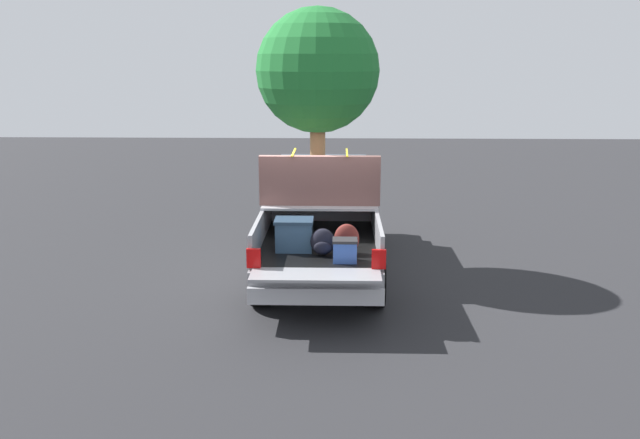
% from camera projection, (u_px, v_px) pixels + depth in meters
% --- Properties ---
extents(ground_plane, '(40.00, 40.00, 0.00)m').
position_uv_depth(ground_plane, '(321.00, 270.00, 12.15)').
color(ground_plane, '#262628').
extents(pickup_truck, '(6.05, 2.06, 2.23)m').
position_uv_depth(pickup_truck, '(321.00, 215.00, 12.26)').
color(pickup_truck, gray).
rests_on(pickup_truck, ground_plane).
extents(tree_background, '(2.18, 2.18, 4.64)m').
position_uv_depth(tree_background, '(318.00, 73.00, 11.68)').
color(tree_background, brown).
rests_on(tree_background, ground_plane).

